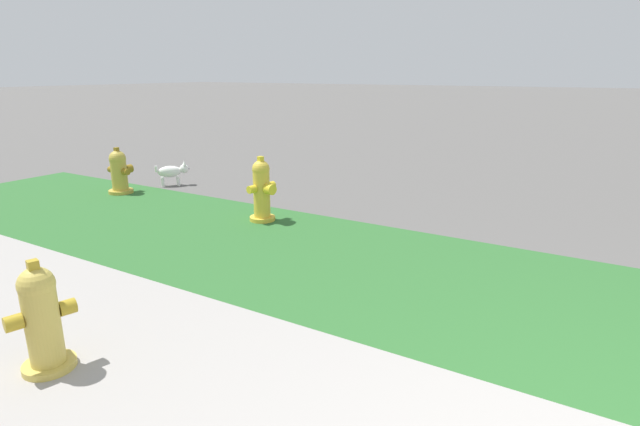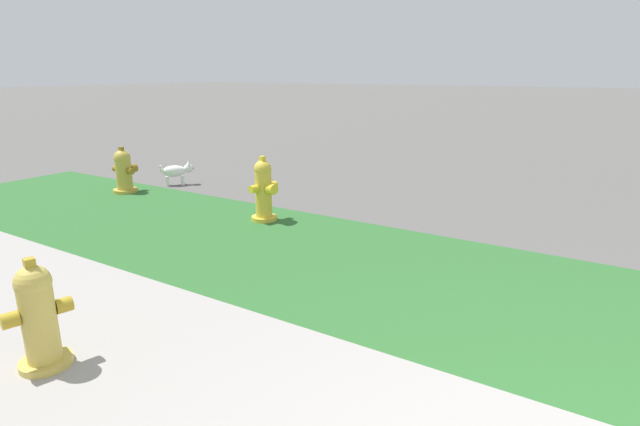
{
  "view_description": "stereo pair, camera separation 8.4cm",
  "coord_description": "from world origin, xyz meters",
  "px_view_note": "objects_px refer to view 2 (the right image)",
  "views": [
    {
      "loc": [
        -0.79,
        -1.64,
        1.69
      ],
      "look_at": [
        -3.12,
        2.24,
        0.4
      ],
      "focal_mm": 28.0,
      "sensor_mm": 36.0,
      "label": 1
    },
    {
      "loc": [
        -0.72,
        -1.6,
        1.69
      ],
      "look_at": [
        -3.12,
        2.24,
        0.4
      ],
      "focal_mm": 28.0,
      "sensor_mm": 36.0,
      "label": 2
    }
  ],
  "objects_px": {
    "fire_hydrant_across_street": "(264,190)",
    "fire_hydrant_at_driveway": "(124,171)",
    "fire_hydrant_near_corner": "(38,316)",
    "small_white_dog": "(177,171)"
  },
  "relations": [
    {
      "from": "fire_hydrant_at_driveway",
      "to": "fire_hydrant_across_street",
      "type": "bearing_deg",
      "value": -0.09
    },
    {
      "from": "fire_hydrant_across_street",
      "to": "fire_hydrant_at_driveway",
      "type": "bearing_deg",
      "value": -78.97
    },
    {
      "from": "fire_hydrant_across_street",
      "to": "small_white_dog",
      "type": "distance_m",
      "value": 2.45
    },
    {
      "from": "fire_hydrant_at_driveway",
      "to": "small_white_dog",
      "type": "bearing_deg",
      "value": 70.64
    },
    {
      "from": "fire_hydrant_across_street",
      "to": "small_white_dog",
      "type": "height_order",
      "value": "fire_hydrant_across_street"
    },
    {
      "from": "fire_hydrant_at_driveway",
      "to": "fire_hydrant_near_corner",
      "type": "distance_m",
      "value": 4.59
    },
    {
      "from": "fire_hydrant_at_driveway",
      "to": "fire_hydrant_near_corner",
      "type": "height_order",
      "value": "fire_hydrant_near_corner"
    },
    {
      "from": "fire_hydrant_across_street",
      "to": "small_white_dog",
      "type": "bearing_deg",
      "value": -96.6
    },
    {
      "from": "fire_hydrant_at_driveway",
      "to": "small_white_dog",
      "type": "relative_size",
      "value": 1.54
    },
    {
      "from": "fire_hydrant_at_driveway",
      "to": "fire_hydrant_across_street",
      "type": "height_order",
      "value": "fire_hydrant_across_street"
    }
  ]
}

